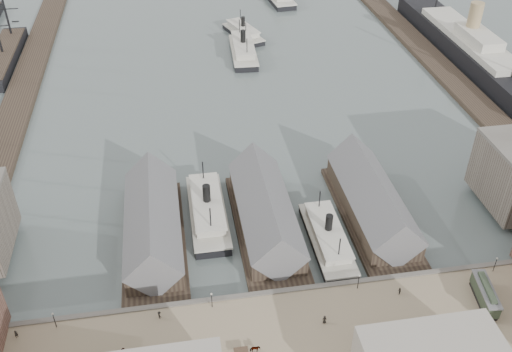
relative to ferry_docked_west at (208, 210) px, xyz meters
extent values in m
plane|color=#4C5857|center=(13.00, -23.06, -2.39)|extent=(900.00, 900.00, 0.00)
cube|color=#59544C|center=(13.00, -28.26, -1.24)|extent=(180.00, 1.20, 2.30)
cube|color=#2D231C|center=(-55.00, 76.94, -1.59)|extent=(10.00, 220.00, 1.60)
cube|color=#2D231C|center=(91.00, 66.94, -1.59)|extent=(10.00, 180.00, 1.60)
cube|color=#2D231C|center=(-13.00, -7.06, -1.79)|extent=(14.00, 42.00, 1.20)
cube|color=#2D231C|center=(-13.00, -6.06, 1.31)|extent=(12.00, 36.00, 5.00)
cube|color=#59595B|center=(-13.00, -6.06, 3.91)|extent=(12.60, 37.00, 12.60)
cube|color=#2D231C|center=(13.00, -7.06, -1.79)|extent=(14.00, 42.00, 1.20)
cube|color=#2D231C|center=(13.00, -6.06, 1.31)|extent=(12.00, 36.00, 5.00)
cube|color=#59595B|center=(13.00, -6.06, 3.91)|extent=(12.60, 37.00, 12.60)
cube|color=#2D231C|center=(39.00, -7.06, -1.79)|extent=(14.00, 42.00, 1.20)
cube|color=#2D231C|center=(39.00, -6.06, 1.31)|extent=(12.00, 36.00, 5.00)
cube|color=#59595B|center=(39.00, -6.06, 3.91)|extent=(12.60, 37.00, 12.60)
cylinder|color=black|center=(-32.00, -30.06, 1.41)|extent=(0.16, 0.16, 3.60)
sphere|color=beige|center=(-32.00, -30.06, 3.31)|extent=(0.44, 0.44, 0.44)
cylinder|color=black|center=(-2.00, -30.06, 1.41)|extent=(0.16, 0.16, 3.60)
sphere|color=beige|center=(-2.00, -30.06, 3.31)|extent=(0.44, 0.44, 0.44)
cylinder|color=black|center=(28.00, -30.06, 1.41)|extent=(0.16, 0.16, 3.60)
sphere|color=beige|center=(28.00, -30.06, 3.31)|extent=(0.44, 0.44, 0.44)
cylinder|color=black|center=(58.00, -30.06, 1.41)|extent=(0.16, 0.16, 3.60)
sphere|color=beige|center=(58.00, -30.06, 3.31)|extent=(0.44, 0.44, 0.44)
cube|color=black|center=(0.00, 0.00, -1.47)|extent=(8.17, 28.61, 1.84)
cube|color=beige|center=(0.00, 0.00, -0.15)|extent=(8.58, 28.61, 0.51)
cube|color=beige|center=(0.00, 0.00, 1.28)|extent=(6.64, 20.43, 2.25)
cube|color=beige|center=(0.00, 0.00, 2.71)|extent=(7.15, 22.48, 0.41)
cylinder|color=black|center=(0.00, 0.00, 4.96)|extent=(1.84, 1.84, 4.60)
cylinder|color=black|center=(0.00, 9.20, 4.76)|extent=(0.31, 0.31, 6.13)
cylinder|color=black|center=(0.00, -9.20, 4.76)|extent=(0.31, 0.31, 6.13)
cube|color=black|center=(26.00, -14.13, -1.57)|extent=(7.33, 25.67, 1.65)
cube|color=beige|center=(26.00, -14.13, -0.38)|extent=(7.70, 25.67, 0.46)
cube|color=beige|center=(26.00, -14.13, 0.91)|extent=(5.96, 18.33, 2.02)
cube|color=beige|center=(26.00, -14.13, 2.19)|extent=(6.42, 20.17, 0.37)
cylinder|color=black|center=(26.00, -14.13, 4.21)|extent=(1.65, 1.65, 4.13)
cylinder|color=black|center=(26.00, -5.88, 4.02)|extent=(0.28, 0.28, 5.50)
cylinder|color=black|center=(26.00, -22.38, 4.02)|extent=(0.28, 0.28, 5.50)
cube|color=black|center=(22.47, 92.94, -1.44)|extent=(10.11, 30.09, 1.91)
cube|color=beige|center=(22.47, 92.94, -0.06)|extent=(10.53, 30.12, 0.53)
cube|color=beige|center=(22.47, 92.94, 1.42)|extent=(8.05, 21.54, 2.33)
cube|color=beige|center=(22.47, 92.94, 2.90)|extent=(8.70, 23.69, 0.42)
cylinder|color=black|center=(22.47, 92.94, 5.23)|extent=(1.91, 1.91, 4.77)
cylinder|color=black|center=(22.47, 102.48, 5.02)|extent=(0.32, 0.32, 6.36)
cylinder|color=black|center=(22.47, 83.41, 5.02)|extent=(0.32, 0.32, 6.36)
cube|color=black|center=(25.17, 111.44, -1.61)|extent=(14.47, 25.36, 1.57)
cube|color=beige|center=(25.17, 111.44, -0.48)|extent=(14.80, 25.47, 0.44)
cube|color=beige|center=(25.17, 111.44, 0.74)|extent=(10.99, 18.33, 1.92)
cube|color=beige|center=(25.17, 111.44, 1.97)|extent=(11.96, 20.12, 0.35)
cylinder|color=black|center=(25.17, 111.44, 3.88)|extent=(1.57, 1.57, 3.92)
cylinder|color=black|center=(25.17, 119.29, 3.71)|extent=(0.26, 0.26, 5.23)
cylinder|color=black|center=(25.17, 103.60, 3.71)|extent=(0.26, 0.26, 5.23)
cube|color=black|center=(-65.60, 101.82, -0.62)|extent=(8.86, 51.19, 3.54)
cube|color=#2D231C|center=(-65.60, 101.82, 1.45)|extent=(8.37, 46.07, 0.59)
cube|color=black|center=(105.00, 77.63, 0.91)|extent=(14.30, 104.50, 6.60)
cube|color=beige|center=(105.00, 77.63, 5.31)|extent=(12.10, 60.50, 2.20)
cube|color=beige|center=(105.00, 72.13, 8.06)|extent=(8.80, 22.00, 3.30)
cylinder|color=tan|center=(105.00, 77.63, 13.01)|extent=(4.84, 4.84, 11.00)
cube|color=black|center=(51.75, -37.64, 0.02)|extent=(3.98, 10.01, 0.82)
cube|color=#283426|center=(51.75, -37.64, 1.76)|extent=(4.16, 10.54, 2.67)
cube|color=#59595B|center=(51.75, -37.64, 3.25)|extent=(4.43, 10.97, 0.31)
imported|color=black|center=(4.65, -42.04, 0.39)|extent=(1.86, 0.87, 1.56)
cube|color=#3F2D21|center=(2.05, -42.08, 0.51)|extent=(2.62, 1.54, 0.25)
cylinder|color=black|center=(2.04, -41.38, 0.16)|extent=(1.10, 0.10, 1.10)
imported|color=black|center=(-39.00, -31.37, 0.50)|extent=(0.80, 0.79, 1.79)
imported|color=black|center=(-12.36, -31.19, 0.49)|extent=(1.14, 1.31, 1.76)
imported|color=black|center=(18.94, -37.55, 0.52)|extent=(0.93, 0.64, 1.83)
imported|color=black|center=(26.05, -43.72, 0.42)|extent=(0.74, 0.68, 1.63)
imported|color=black|center=(35.87, -32.89, 0.42)|extent=(0.95, 1.00, 1.62)
camera|label=1|loc=(-6.01, -107.01, 86.99)|focal=40.00mm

